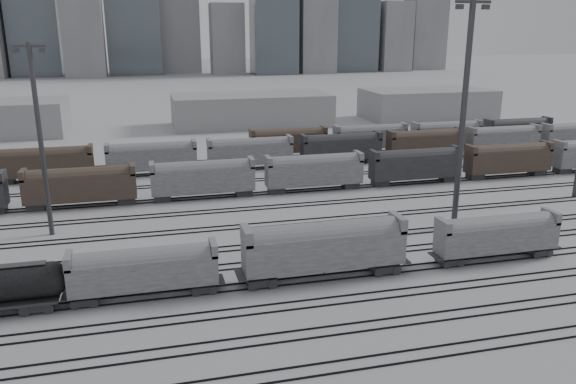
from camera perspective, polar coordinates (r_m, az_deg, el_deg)
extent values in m
plane|color=#B7B7BC|center=(56.10, 4.27, -9.11)|extent=(900.00, 900.00, 0.00)
cube|color=black|center=(44.11, 10.55, -16.83)|extent=(220.00, 0.07, 0.16)
cube|color=black|center=(45.21, 9.77, -15.90)|extent=(220.00, 0.07, 0.16)
cube|color=black|center=(48.00, 8.02, -13.77)|extent=(220.00, 0.07, 0.16)
cube|color=black|center=(49.15, 7.38, -12.98)|extent=(220.00, 0.07, 0.16)
cube|color=black|center=(52.08, 5.93, -11.16)|extent=(220.00, 0.07, 0.16)
cube|color=black|center=(53.28, 5.39, -10.48)|extent=(220.00, 0.07, 0.16)
cube|color=black|center=(56.31, 4.18, -8.92)|extent=(220.00, 0.07, 0.16)
cube|color=black|center=(57.54, 3.72, -8.34)|extent=(220.00, 0.07, 0.16)
cube|color=black|center=(60.65, 2.69, -6.99)|extent=(220.00, 0.07, 0.16)
cube|color=black|center=(61.92, 2.30, -6.49)|extent=(220.00, 0.07, 0.16)
cube|color=black|center=(65.09, 1.41, -5.32)|extent=(220.00, 0.07, 0.16)
cube|color=black|center=(66.38, 1.08, -4.88)|extent=(220.00, 0.07, 0.16)
cube|color=black|center=(71.43, -0.10, -3.33)|extent=(220.00, 0.07, 0.16)
cube|color=black|center=(72.74, -0.37, -2.96)|extent=(220.00, 0.07, 0.16)
cube|color=black|center=(77.88, -1.35, -1.66)|extent=(220.00, 0.07, 0.16)
cube|color=black|center=(79.21, -1.58, -1.35)|extent=(220.00, 0.07, 0.16)
cube|color=black|center=(84.42, -2.41, -0.25)|extent=(220.00, 0.07, 0.16)
cube|color=black|center=(85.77, -2.61, 0.01)|extent=(220.00, 0.07, 0.16)
cube|color=black|center=(91.98, -3.44, 1.11)|extent=(220.00, 0.07, 0.16)
cube|color=black|center=(93.34, -3.61, 1.33)|extent=(220.00, 0.07, 0.16)
cube|color=black|center=(99.60, -4.31, 2.27)|extent=(220.00, 0.07, 0.16)
cube|color=black|center=(100.98, -4.45, 2.46)|extent=(220.00, 0.07, 0.16)
cube|color=black|center=(107.28, -5.06, 3.26)|extent=(220.00, 0.07, 0.16)
cube|color=black|center=(108.67, -5.18, 3.42)|extent=(220.00, 0.07, 0.16)
cube|color=black|center=(55.28, -24.04, -10.30)|extent=(2.77, 2.24, 0.75)
sphere|color=black|center=(54.14, -22.91, -8.12)|extent=(3.09, 3.09, 3.09)
cube|color=black|center=(54.72, -19.89, -10.22)|extent=(2.30, 1.86, 0.62)
cube|color=black|center=(54.49, -8.57, -9.49)|extent=(2.30, 1.86, 0.62)
cube|color=gray|center=(53.48, -14.39, -7.89)|extent=(13.29, 2.66, 2.84)
cylinder|color=gray|center=(53.06, -14.47, -6.84)|extent=(12.05, 2.57, 2.57)
cube|color=gray|center=(53.32, -21.42, -6.55)|extent=(0.62, 2.66, 1.24)
cube|color=gray|center=(53.04, -7.60, -5.63)|extent=(0.62, 2.66, 1.24)
cone|color=black|center=(54.19, -14.26, -9.57)|extent=(2.13, 2.13, 0.80)
cube|color=black|center=(55.14, -2.80, -8.88)|extent=(2.79, 2.25, 0.75)
cube|color=black|center=(58.78, 9.70, -7.46)|extent=(2.79, 2.25, 0.75)
cube|color=gray|center=(55.63, 3.70, -5.82)|extent=(16.10, 3.22, 3.43)
cylinder|color=gray|center=(55.16, 3.73, -4.58)|extent=(14.59, 3.11, 3.11)
cube|color=gray|center=(53.12, -4.24, -4.44)|extent=(0.75, 3.22, 1.50)
cube|color=gray|center=(57.61, 11.09, -3.04)|extent=(0.75, 3.22, 1.50)
cone|color=black|center=(56.45, 3.67, -7.79)|extent=(2.58, 2.58, 0.97)
cube|color=black|center=(62.07, 16.08, -6.67)|extent=(2.35, 1.90, 0.63)
cube|color=black|center=(67.98, 24.05, -5.46)|extent=(2.35, 1.90, 0.63)
cube|color=gray|center=(64.13, 20.44, -4.29)|extent=(13.54, 2.71, 2.89)
cylinder|color=gray|center=(63.78, 20.53, -3.38)|extent=(12.28, 2.62, 2.62)
cube|color=gray|center=(60.17, 15.48, -3.34)|extent=(0.63, 2.71, 1.26)
cube|color=gray|center=(67.40, 25.16, -2.23)|extent=(0.63, 2.71, 1.26)
cone|color=black|center=(64.74, 20.28, -5.75)|extent=(2.17, 2.17, 0.81)
cylinder|color=#363739|center=(71.26, -23.82, 4.60)|extent=(0.58, 0.58, 22.62)
cube|color=#363739|center=(70.16, -24.84, 13.31)|extent=(3.62, 0.27, 0.27)
cube|color=#363739|center=(70.42, -25.91, 12.81)|extent=(0.63, 0.45, 0.45)
cube|color=#363739|center=(69.95, -23.68, 13.06)|extent=(0.63, 0.45, 0.45)
cylinder|color=#363739|center=(70.54, 17.35, 7.15)|extent=(0.70, 0.70, 27.49)
cube|color=#363739|center=(69.87, 18.29, 17.88)|extent=(4.40, 0.33, 0.33)
cube|color=#363739|center=(69.00, 17.04, 17.55)|extent=(0.77, 0.55, 0.55)
cube|color=#363739|center=(70.72, 19.44, 17.30)|extent=(0.77, 0.55, 0.55)
cube|color=#49382E|center=(83.32, -20.32, 0.45)|extent=(15.00, 3.00, 5.60)
cube|color=gray|center=(83.09, -8.62, 1.26)|extent=(15.00, 3.00, 5.60)
cube|color=gray|center=(86.29, 2.67, 1.98)|extent=(15.00, 3.00, 5.60)
cube|color=black|center=(92.54, 12.81, 2.56)|extent=(15.00, 3.00, 5.60)
cube|color=#49382E|center=(101.30, 21.45, 3.00)|extent=(15.00, 3.00, 5.60)
cube|color=#49382E|center=(99.71, -23.46, 2.58)|extent=(15.00, 3.00, 5.60)
cube|color=gray|center=(98.32, -13.65, 3.30)|extent=(15.00, 3.00, 5.60)
cube|color=gray|center=(99.85, -3.85, 3.91)|extent=(15.00, 3.00, 5.60)
cube|color=black|center=(104.17, 5.41, 4.39)|extent=(15.00, 3.00, 5.60)
cube|color=#49382E|center=(110.95, 13.75, 4.72)|extent=(15.00, 3.00, 5.60)
cube|color=gray|center=(119.78, 20.99, 4.93)|extent=(15.00, 3.00, 5.60)
cube|color=gray|center=(130.23, 27.17, 5.05)|extent=(15.00, 3.00, 5.60)
cube|color=#49382E|center=(109.38, 0.04, 5.03)|extent=(15.00, 3.00, 5.60)
cube|color=gray|center=(114.68, 8.34, 5.38)|extent=(15.00, 3.00, 5.60)
cube|color=gray|center=(122.13, 15.77, 5.60)|extent=(15.00, 3.00, 5.60)
cube|color=black|center=(131.37, 22.26, 5.71)|extent=(15.00, 3.00, 5.60)
cube|color=gray|center=(146.80, -3.75, 8.33)|extent=(40.00, 18.00, 8.00)
cube|color=gray|center=(163.37, 13.97, 8.68)|extent=(35.00, 18.00, 8.00)
cube|color=gray|center=(329.27, -19.91, 15.25)|extent=(20.00, 16.00, 48.00)
cube|color=gray|center=(328.78, -10.95, 16.94)|extent=(22.00, 17.60, 60.00)
cube|color=gray|center=(331.33, -6.37, 15.21)|extent=(18.00, 14.40, 38.00)
cube|color=#4D575D|center=(335.93, -2.02, 18.20)|extent=(24.00, 19.20, 72.00)
cube|color=gray|center=(341.91, 2.26, 15.90)|extent=(20.00, 16.00, 45.00)
cube|color=gray|center=(359.24, 10.21, 15.28)|extent=(18.00, 14.40, 40.00)
cube|color=gray|center=(370.12, 13.94, 16.02)|extent=(22.00, 17.60, 52.00)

